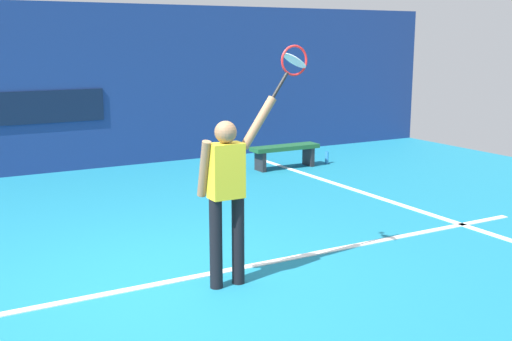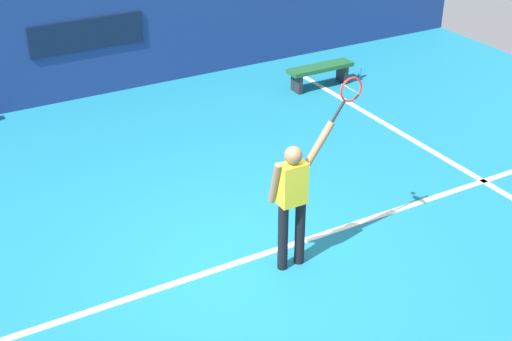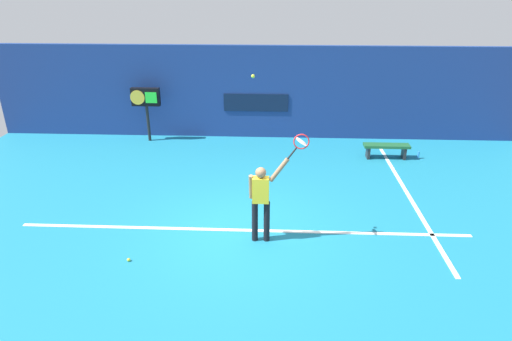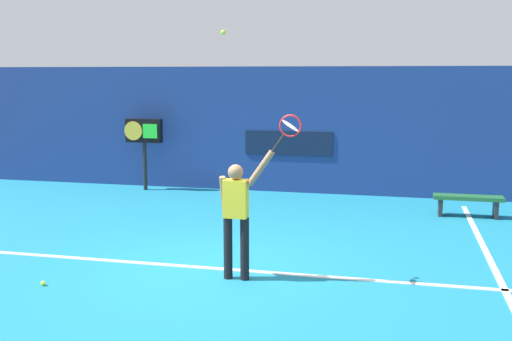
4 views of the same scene
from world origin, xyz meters
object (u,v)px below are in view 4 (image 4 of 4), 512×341
tennis_player (237,211)px  spare_ball (43,283)px  scoreboard_clock (144,134)px  tennis_ball (223,32)px  tennis_racket (289,128)px  court_bench (468,201)px

tennis_player → spare_ball: size_ratio=28.12×
scoreboard_clock → spare_ball: (1.48, -7.01, -1.40)m
tennis_ball → tennis_racket: bearing=3.2°
tennis_ball → scoreboard_clock: tennis_ball is taller
tennis_player → court_bench: bearing=52.6°
tennis_ball → scoreboard_clock: bearing=122.4°
tennis_player → court_bench: (3.70, 4.85, -0.67)m
tennis_ball → court_bench: (3.86, 4.90, -3.18)m
tennis_player → tennis_ball: bearing=-160.7°
tennis_ball → court_bench: tennis_ball is taller
court_bench → tennis_player: bearing=-127.4°
tennis_player → tennis_racket: bearing=-0.3°
court_bench → spare_ball: (-6.30, -5.75, -0.30)m
spare_ball → court_bench: bearing=42.4°
scoreboard_clock → court_bench: bearing=-9.2°
tennis_player → tennis_ball: size_ratio=28.12×
court_bench → tennis_racket: bearing=-121.3°
tennis_player → court_bench: size_ratio=1.37×
tennis_ball → spare_ball: (-2.44, -0.85, -3.48)m
spare_ball → scoreboard_clock: bearing=101.9°
tennis_ball → spare_ball: size_ratio=1.00×
court_bench → spare_ball: bearing=-137.6°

